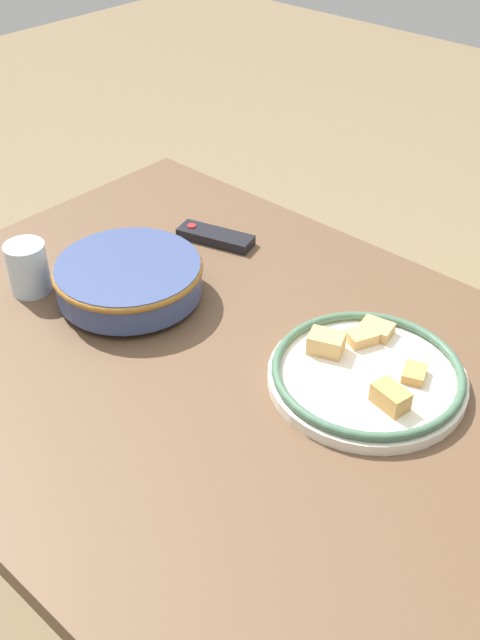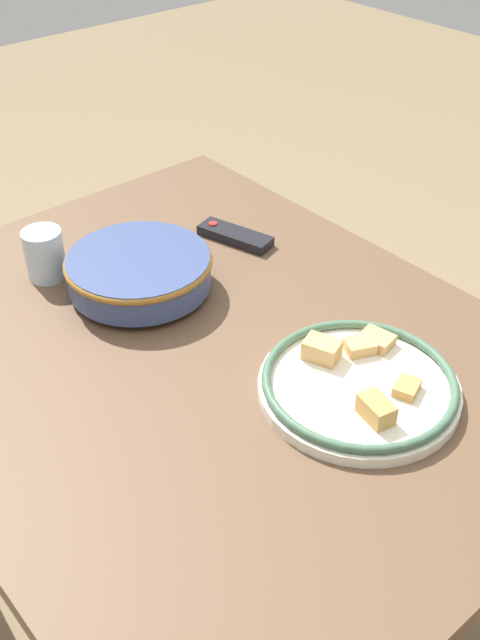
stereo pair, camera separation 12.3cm
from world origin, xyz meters
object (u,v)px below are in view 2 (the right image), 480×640
at_px(noodle_bowl, 139,271).
at_px(tv_remote, 235,236).
at_px(drinking_glass, 45,254).
at_px(food_plate, 359,384).

relative_size(noodle_bowl, tv_remote, 1.63).
relative_size(tv_remote, drinking_glass, 1.71).
bearing_deg(drinking_glass, noodle_bowl, 34.35).
bearing_deg(food_plate, drinking_glass, -161.21).
bearing_deg(tv_remote, noodle_bowl, 169.67).
relative_size(food_plate, tv_remote, 1.89).
xyz_separation_m(food_plate, drinking_glass, (-0.59, -0.20, 0.03)).
bearing_deg(noodle_bowl, drinking_glass, -145.65).
height_order(noodle_bowl, food_plate, noodle_bowl).
relative_size(noodle_bowl, drinking_glass, 2.79).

